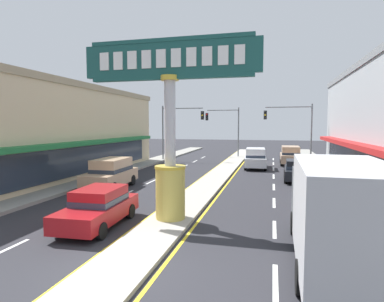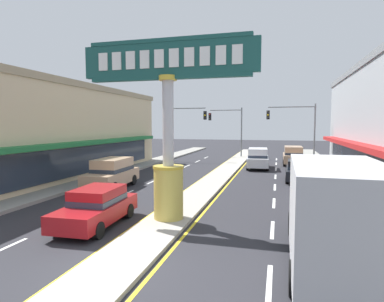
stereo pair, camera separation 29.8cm
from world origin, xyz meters
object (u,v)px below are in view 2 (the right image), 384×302
object	(u,v)px
suv_mid_left_lane	(293,155)
district_sign	(168,127)
storefront_left	(37,131)
sedan_far_left_oncoming	(299,170)
suv_kerb_right	(258,158)
suv_near_left_lane	(112,173)
traffic_light_right_side	(297,123)
traffic_light_median_far	(229,124)
sedan_near_right_lane	(97,206)
box_truck_far_right_lane	(333,212)
traffic_light_left_side	(180,123)

from	to	relation	value
suv_mid_left_lane	district_sign	bearing A→B (deg)	-105.49
storefront_left	sedan_far_left_oncoming	world-z (taller)	storefront_left
suv_kerb_right	suv_near_left_lane	bearing A→B (deg)	-125.87
traffic_light_right_side	suv_mid_left_lane	size ratio (longest dim) A/B	1.35
storefront_left	traffic_light_median_far	size ratio (longest dim) A/B	4.09
storefront_left	suv_mid_left_lane	bearing A→B (deg)	32.44
storefront_left	traffic_light_median_far	xyz separation A→B (m)	(12.41, 18.74, 0.60)
storefront_left	sedan_far_left_oncoming	distance (m)	20.24
traffic_light_right_side	suv_mid_left_lane	world-z (taller)	traffic_light_right_side
sedan_near_right_lane	box_truck_far_right_lane	size ratio (longest dim) A/B	0.63
traffic_light_right_side	suv_mid_left_lane	xyz separation A→B (m)	(-0.29, -0.77, -3.26)
storefront_left	box_truck_far_right_lane	xyz separation A→B (m)	(19.80, -11.92, -1.90)
storefront_left	suv_kerb_right	bearing A→B (deg)	28.45
sedan_near_right_lane	suv_kerb_right	bearing A→B (deg)	74.62
traffic_light_left_side	suv_near_left_lane	world-z (taller)	traffic_light_left_side
suv_near_left_lane	sedan_far_left_oncoming	distance (m)	13.11
sedan_far_left_oncoming	storefront_left	bearing A→B (deg)	-171.66
suv_near_left_lane	suv_mid_left_lane	distance (m)	19.41
storefront_left	traffic_light_median_far	world-z (taller)	storefront_left
sedan_near_right_lane	suv_kerb_right	xyz separation A→B (m)	(5.21, 18.93, 0.20)
traffic_light_right_side	sedan_far_left_oncoming	world-z (taller)	traffic_light_right_side
district_sign	sedan_far_left_oncoming	world-z (taller)	district_sign
district_sign	sedan_far_left_oncoming	size ratio (longest dim) A/B	1.71
traffic_light_median_far	traffic_light_right_side	bearing A→B (deg)	-34.84
sedan_near_right_lane	sedan_far_left_oncoming	bearing A→B (deg)	56.57
box_truck_far_right_lane	sedan_far_left_oncoming	bearing A→B (deg)	89.91
traffic_light_left_side	suv_kerb_right	bearing A→B (deg)	-25.20
traffic_light_median_far	suv_kerb_right	bearing A→B (deg)	-67.15
storefront_left	traffic_light_left_side	xyz separation A→B (m)	(7.74, 13.09, 0.65)
district_sign	sedan_near_right_lane	bearing A→B (deg)	-153.82
traffic_light_left_side	storefront_left	bearing A→B (deg)	-120.60
suv_mid_left_lane	traffic_light_median_far	bearing A→B (deg)	140.41
traffic_light_median_far	box_truck_far_right_lane	distance (m)	31.64
box_truck_far_right_lane	traffic_light_right_side	bearing A→B (deg)	89.30
suv_kerb_right	district_sign	bearing A→B (deg)	-98.39
traffic_light_median_far	suv_kerb_right	world-z (taller)	traffic_light_median_far
traffic_light_median_far	sedan_near_right_lane	bearing A→B (deg)	-92.16
suv_near_left_lane	suv_mid_left_lane	size ratio (longest dim) A/B	1.01
traffic_light_right_side	traffic_light_median_far	distance (m)	9.39
box_truck_far_right_lane	sedan_near_right_lane	bearing A→B (deg)	167.08
traffic_light_left_side	sedan_near_right_lane	bearing A→B (deg)	-81.17
district_sign	sedan_far_left_oncoming	distance (m)	13.40
traffic_light_median_far	sedan_far_left_oncoming	size ratio (longest dim) A/B	1.43
district_sign	traffic_light_median_far	world-z (taller)	district_sign
sedan_near_right_lane	district_sign	bearing A→B (deg)	26.18
storefront_left	suv_near_left_lane	xyz separation A→B (m)	(8.03, -2.81, -2.61)
traffic_light_left_side	box_truck_far_right_lane	distance (m)	27.88
traffic_light_right_side	suv_near_left_lane	world-z (taller)	traffic_light_right_side
box_truck_far_right_lane	storefront_left	bearing A→B (deg)	148.96
traffic_light_median_far	sedan_far_left_oncoming	bearing A→B (deg)	-64.90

